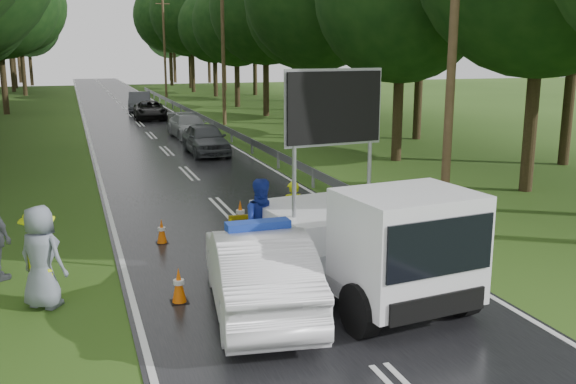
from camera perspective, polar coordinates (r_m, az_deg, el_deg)
name	(u,v)px	position (r m, az deg, el deg)	size (l,w,h in m)	color
ground	(286,272)	(14.16, -0.18, -7.13)	(160.00, 160.00, 0.00)	#2D4D16
road	(140,124)	(43.11, -13.04, 5.90)	(7.00, 140.00, 0.02)	black
guardrail	(197,115)	(43.25, -8.12, 6.84)	(0.12, 60.06, 0.70)	gray
utility_pole_near	(453,38)	(17.42, 14.47, 13.14)	(1.40, 0.24, 10.00)	#493921
utility_pole_mid	(223,45)	(41.72, -5.80, 12.90)	(1.40, 0.24, 10.00)	#493921
utility_pole_far	(164,46)	(67.31, -10.93, 12.59)	(1.40, 0.24, 10.00)	#493921
police_sedan	(258,270)	(11.93, -2.64, -6.96)	(2.29, 4.95, 1.73)	white
work_truck	(367,239)	(12.58, 7.03, -4.14)	(2.98, 5.67, 4.34)	gray
barrier	(278,223)	(15.28, -0.90, -2.75)	(2.35, 0.31, 0.98)	yellow
officer	(292,212)	(16.00, 0.40, -1.83)	(0.58, 0.38, 1.59)	#DCEF0D
civilian	(264,223)	(14.21, -2.18, -2.82)	(0.98, 0.76, 2.01)	navy
bystander_left	(40,255)	(13.23, -21.21, -5.21)	(1.20, 0.69, 1.86)	#E3FF0D
bystander_right	(41,257)	(12.87, -21.09, -5.42)	(0.96, 0.63, 1.97)	slate
queue_car_first	(206,139)	(30.02, -7.34, 4.70)	(1.69, 4.21, 1.44)	#414448
queue_car_second	(189,126)	(35.94, -8.82, 5.81)	(1.79, 4.39, 1.27)	gray
queue_car_third	(150,110)	(45.99, -12.16, 7.13)	(2.11, 4.57, 1.27)	black
queue_car_fourth	(140,102)	(51.92, -13.04, 7.82)	(1.62, 4.63, 1.53)	#414249
cone_near_left	(179,286)	(12.57, -9.68, -8.23)	(0.34, 0.34, 0.71)	black
cone_center	(235,234)	(15.71, -4.73, -3.75)	(0.36, 0.36, 0.77)	black
cone_far	(240,215)	(17.39, -4.26, -2.06)	(0.38, 0.38, 0.81)	black
cone_left_mid	(162,232)	(16.38, -11.16, -3.48)	(0.30, 0.30, 0.64)	black
cone_right	(355,205)	(18.62, 6.01, -1.16)	(0.37, 0.37, 0.78)	black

